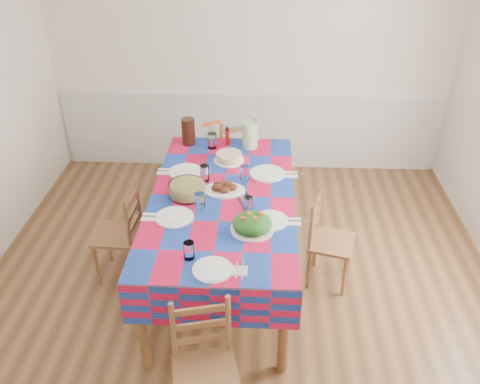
# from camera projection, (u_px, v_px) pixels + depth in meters

# --- Properties ---
(room) EXTENTS (4.58, 5.08, 2.78)m
(room) POSITION_uv_depth(u_px,v_px,m) (238.00, 164.00, 3.48)
(room) COLOR brown
(room) RESTS_ON ground
(wainscot) EXTENTS (4.41, 0.06, 0.92)m
(wainscot) POSITION_uv_depth(u_px,v_px,m) (249.00, 129.00, 6.04)
(wainscot) COLOR silver
(wainscot) RESTS_ON room
(dining_table) EXTENTS (1.17, 2.17, 0.84)m
(dining_table) POSITION_uv_depth(u_px,v_px,m) (223.00, 206.00, 4.13)
(dining_table) COLOR brown
(dining_table) RESTS_ON room
(setting_near_head) EXTENTS (0.43, 0.29, 0.13)m
(setting_near_head) POSITION_uv_depth(u_px,v_px,m) (205.00, 262.00, 3.32)
(setting_near_head) COLOR white
(setting_near_head) RESTS_ON dining_table
(setting_left_near) EXTENTS (0.53, 0.31, 0.14)m
(setting_left_near) POSITION_uv_depth(u_px,v_px,m) (183.00, 211.00, 3.83)
(setting_left_near) COLOR white
(setting_left_near) RESTS_ON dining_table
(setting_left_far) EXTENTS (0.53, 0.32, 0.14)m
(setting_left_far) POSITION_uv_depth(u_px,v_px,m) (192.00, 172.00, 4.35)
(setting_left_far) COLOR white
(setting_left_far) RESTS_ON dining_table
(setting_right_near) EXTENTS (0.51, 0.29, 0.13)m
(setting_right_near) POSITION_uv_depth(u_px,v_px,m) (263.00, 215.00, 3.80)
(setting_right_near) COLOR white
(setting_right_near) RESTS_ON dining_table
(setting_right_far) EXTENTS (0.57, 0.33, 0.15)m
(setting_right_far) POSITION_uv_depth(u_px,v_px,m) (260.00, 174.00, 4.33)
(setting_right_far) COLOR white
(setting_right_far) RESTS_ON dining_table
(meat_platter) EXTENTS (0.35, 0.25, 0.07)m
(meat_platter) POSITION_uv_depth(u_px,v_px,m) (224.00, 188.00, 4.13)
(meat_platter) COLOR white
(meat_platter) RESTS_ON dining_table
(salad_platter) EXTENTS (0.32, 0.32, 0.13)m
(salad_platter) POSITION_uv_depth(u_px,v_px,m) (252.00, 224.00, 3.66)
(salad_platter) COLOR white
(salad_platter) RESTS_ON dining_table
(pasta_bowl) EXTENTS (0.30, 0.30, 0.11)m
(pasta_bowl) POSITION_uv_depth(u_px,v_px,m) (187.00, 189.00, 4.07)
(pasta_bowl) COLOR white
(pasta_bowl) RESTS_ON dining_table
(cake) EXTENTS (0.28, 0.28, 0.08)m
(cake) POSITION_uv_depth(u_px,v_px,m) (229.00, 157.00, 4.57)
(cake) COLOR white
(cake) RESTS_ON dining_table
(serving_utensils) EXTENTS (0.14, 0.32, 0.01)m
(serving_utensils) POSITION_uv_depth(u_px,v_px,m) (245.00, 203.00, 3.99)
(serving_utensils) COLOR black
(serving_utensils) RESTS_ON dining_table
(flower_vase) EXTENTS (0.18, 0.15, 0.28)m
(flower_vase) POSITION_uv_depth(u_px,v_px,m) (212.00, 137.00, 4.76)
(flower_vase) COLOR white
(flower_vase) RESTS_ON dining_table
(hot_sauce) EXTENTS (0.04, 0.04, 0.18)m
(hot_sauce) POSITION_uv_depth(u_px,v_px,m) (227.00, 136.00, 4.83)
(hot_sauce) COLOR #B30E0E
(hot_sauce) RESTS_ON dining_table
(green_pitcher) EXTENTS (0.15, 0.15, 0.25)m
(green_pitcher) POSITION_uv_depth(u_px,v_px,m) (250.00, 135.00, 4.77)
(green_pitcher) COLOR #9DC48A
(green_pitcher) RESTS_ON dining_table
(tea_pitcher) EXTENTS (0.13, 0.13, 0.26)m
(tea_pitcher) POSITION_uv_depth(u_px,v_px,m) (188.00, 131.00, 4.83)
(tea_pitcher) COLOR black
(tea_pitcher) RESTS_ON dining_table
(name_card) EXTENTS (0.09, 0.03, 0.02)m
(name_card) POSITION_uv_depth(u_px,v_px,m) (212.00, 279.00, 3.21)
(name_card) COLOR white
(name_card) RESTS_ON dining_table
(chair_near) EXTENTS (0.47, 0.46, 0.90)m
(chair_near) POSITION_uv_depth(u_px,v_px,m) (205.00, 369.00, 3.12)
(chair_near) COLOR brown
(chair_near) RESTS_ON room
(chair_far) EXTENTS (0.54, 0.52, 0.95)m
(chair_far) POSITION_uv_depth(u_px,v_px,m) (235.00, 158.00, 5.45)
(chair_far) COLOR brown
(chair_far) RESTS_ON room
(chair_left) EXTENTS (0.38, 0.40, 0.87)m
(chair_left) POSITION_uv_depth(u_px,v_px,m) (122.00, 234.00, 4.33)
(chair_left) COLOR brown
(chair_left) RESTS_ON room
(chair_right) EXTENTS (0.44, 0.45, 0.84)m
(chair_right) POSITION_uv_depth(u_px,v_px,m) (327.00, 241.00, 4.28)
(chair_right) COLOR brown
(chair_right) RESTS_ON room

